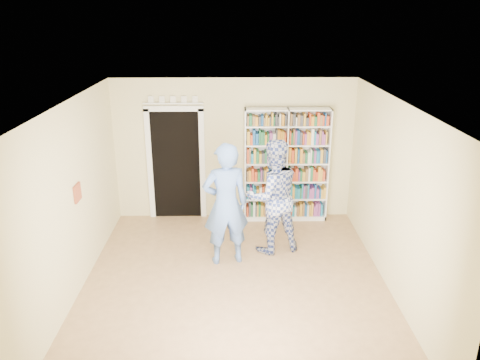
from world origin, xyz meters
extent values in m
plane|color=#936B47|center=(0.00, 0.00, 0.00)|extent=(5.00, 5.00, 0.00)
plane|color=white|center=(0.00, 0.00, 2.70)|extent=(5.00, 5.00, 0.00)
plane|color=beige|center=(0.00, 2.50, 1.35)|extent=(4.50, 0.00, 4.50)
plane|color=beige|center=(-2.25, 0.00, 1.35)|extent=(0.00, 5.00, 5.00)
plane|color=beige|center=(2.25, 0.00, 1.35)|extent=(0.00, 5.00, 5.00)
cube|color=white|center=(0.99, 2.34, 1.09)|extent=(1.58, 0.30, 2.17)
cube|color=white|center=(0.99, 2.34, 1.09)|extent=(0.02, 0.30, 2.17)
cube|color=black|center=(-1.10, 2.48, 1.05)|extent=(0.90, 0.03, 2.10)
cube|color=white|center=(-1.60, 2.47, 1.05)|extent=(0.10, 0.06, 2.20)
cube|color=white|center=(-0.60, 2.47, 1.05)|extent=(0.10, 0.06, 2.20)
cube|color=white|center=(-1.10, 2.47, 2.15)|extent=(1.10, 0.06, 0.10)
cube|color=white|center=(-1.10, 2.46, 2.25)|extent=(1.10, 0.08, 0.02)
cube|color=brown|center=(-2.23, 0.20, 1.40)|extent=(0.03, 0.25, 0.25)
imported|color=#577BC2|center=(-0.14, 0.70, 0.99)|extent=(0.81, 0.62, 1.99)
imported|color=navy|center=(0.63, 1.08, 0.97)|extent=(1.11, 0.97, 1.93)
cube|color=white|center=(0.70, 0.87, 0.93)|extent=(0.19, 0.06, 0.28)
camera|label=1|loc=(-0.02, -6.01, 3.84)|focal=35.00mm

